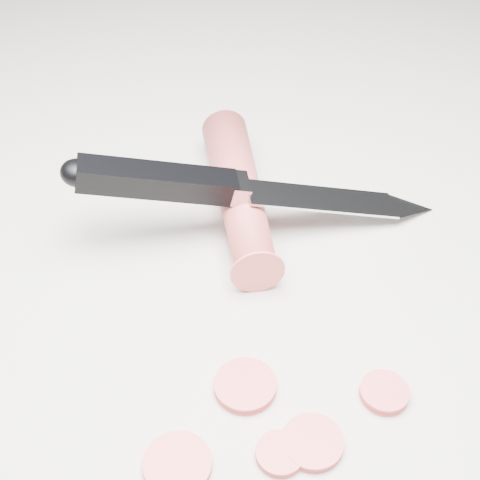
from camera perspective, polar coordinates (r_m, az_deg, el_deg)
name	(u,v)px	position (r m, az deg, el deg)	size (l,w,h in m)	color
ground	(243,313)	(0.48, 0.22, -6.25)	(2.40, 2.40, 0.00)	beige
carrot	(239,192)	(0.55, -0.09, 4.11)	(0.04, 0.04, 0.18)	#C63F3E
carrot_slice_0	(312,442)	(0.42, 6.21, -16.78)	(0.04, 0.04, 0.01)	#F55553
carrot_slice_1	(177,464)	(0.42, -5.36, -18.49)	(0.04, 0.04, 0.01)	#F55553
carrot_slice_2	(245,386)	(0.44, 0.44, -12.32)	(0.04, 0.04, 0.01)	#F55553
carrot_slice_3	(384,393)	(0.45, 12.21, -12.61)	(0.03, 0.03, 0.01)	#F55553
carrot_slice_4	(280,454)	(0.42, 3.44, -17.74)	(0.03, 0.03, 0.01)	#F55553
kitchen_knife	(260,186)	(0.52, 1.73, 4.60)	(0.30, 0.10, 0.08)	silver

